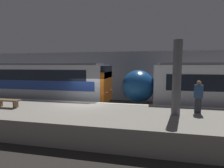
% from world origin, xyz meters
% --- Properties ---
extents(ground_plane, '(120.00, 120.00, 0.00)m').
position_xyz_m(ground_plane, '(0.00, 0.00, 0.00)').
color(ground_plane, '#282623').
extents(platform, '(40.00, 4.38, 1.06)m').
position_xyz_m(platform, '(0.00, -2.19, 0.52)').
color(platform, gray).
rests_on(platform, ground).
extents(station_rear_barrier, '(50.00, 0.15, 4.75)m').
position_xyz_m(station_rear_barrier, '(0.00, 6.27, 2.38)').
color(station_rear_barrier, gray).
rests_on(station_rear_barrier, ground).
extents(support_pillar_near, '(0.41, 0.41, 3.58)m').
position_xyz_m(support_pillar_near, '(5.42, -1.91, 2.84)').
color(support_pillar_near, '#56565B').
rests_on(support_pillar_near, platform).
extents(person_waiting, '(0.38, 0.24, 1.63)m').
position_xyz_m(person_waiting, '(6.55, -1.35, 1.91)').
color(person_waiting, '#2D2D38').
rests_on(person_waiting, platform).
extents(platform_bench, '(1.50, 0.40, 0.45)m').
position_xyz_m(platform_bench, '(-3.73, -2.35, 1.39)').
color(platform_bench, brown).
rests_on(platform_bench, platform).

